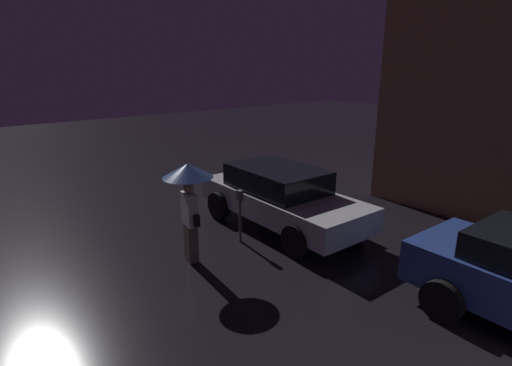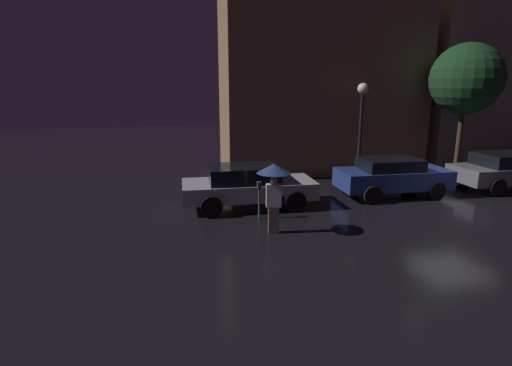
{
  "view_description": "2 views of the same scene",
  "coord_description": "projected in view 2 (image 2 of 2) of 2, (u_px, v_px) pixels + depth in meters",
  "views": [
    {
      "loc": [
        -0.62,
        -4.86,
        3.74
      ],
      "look_at": [
        -6.89,
        0.32,
        1.33
      ],
      "focal_mm": 28.0,
      "sensor_mm": 36.0,
      "label": 1
    },
    {
      "loc": [
        -9.75,
        -11.47,
        4.04
      ],
      "look_at": [
        -7.2,
        -0.13,
        1.18
      ],
      "focal_mm": 28.0,
      "sensor_mm": 36.0,
      "label": 2
    }
  ],
  "objects": [
    {
      "name": "ground_plane",
      "position": [
        456.0,
        204.0,
        13.91
      ],
      "size": [
        60.0,
        60.0,
        0.0
      ],
      "primitive_type": "plane",
      "color": "black"
    },
    {
      "name": "building_facade_left",
      "position": [
        324.0,
        82.0,
        18.54
      ],
      "size": [
        9.42,
        3.0,
        8.36
      ],
      "color": "#8C664C",
      "rests_on": "ground"
    },
    {
      "name": "parked_car_silver",
      "position": [
        247.0,
        185.0,
        13.44
      ],
      "size": [
        4.48,
        1.97,
        1.43
      ],
      "rotation": [
        0.0,
        0.0,
        -0.03
      ],
      "color": "#B7B7BF",
      "rests_on": "ground"
    },
    {
      "name": "parked_car_blue",
      "position": [
        392.0,
        176.0,
        14.8
      ],
      "size": [
        4.14,
        1.91,
        1.42
      ],
      "rotation": [
        0.0,
        0.0,
        -0.04
      ],
      "color": "navy",
      "rests_on": "ground"
    },
    {
      "name": "pedestrian_with_umbrella",
      "position": [
        274.0,
        180.0,
        10.85
      ],
      "size": [
        0.95,
        0.95,
        1.98
      ],
      "rotation": [
        0.0,
        0.0,
        2.98
      ],
      "color": "#66564C",
      "rests_on": "ground"
    },
    {
      "name": "parked_car_grey",
      "position": [
        510.0,
        170.0,
        15.85
      ],
      "size": [
        4.59,
        2.05,
        1.44
      ],
      "rotation": [
        0.0,
        0.0,
        0.0
      ],
      "color": "slate",
      "rests_on": "ground"
    },
    {
      "name": "parking_meter",
      "position": [
        259.0,
        196.0,
        12.24
      ],
      "size": [
        0.12,
        0.1,
        1.18
      ],
      "color": "#4C5154",
      "rests_on": "ground"
    },
    {
      "name": "building_facade_right",
      "position": [
        487.0,
        75.0,
        20.34
      ],
      "size": [
        7.08,
        3.0,
        9.06
      ],
      "color": "gray",
      "rests_on": "ground"
    },
    {
      "name": "street_tree",
      "position": [
        466.0,
        79.0,
        16.68
      ],
      "size": [
        2.95,
        2.95,
        5.76
      ],
      "color": "#473323",
      "rests_on": "ground"
    },
    {
      "name": "street_lamp_near",
      "position": [
        362.0,
        110.0,
        16.58
      ],
      "size": [
        0.46,
        0.46,
        4.13
      ],
      "color": "black",
      "rests_on": "ground"
    }
  ]
}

